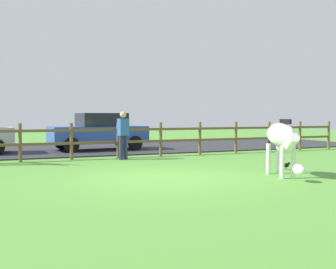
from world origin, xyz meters
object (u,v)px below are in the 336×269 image
Objects in this scene: crow_on_grass at (287,165)px; visitor_near_fence at (123,133)px; zebra at (282,139)px; parked_car_blue at (99,131)px.

visitor_near_fence reaches higher than crow_on_grass.
zebra is at bearing -134.53° from crow_on_grass.
parked_car_blue is at bearing 88.63° from visitor_near_fence.
visitor_near_fence reaches higher than zebra.
parked_car_blue is at bearing 112.18° from crow_on_grass.
crow_on_grass is (0.98, 1.00, -0.80)m from zebra.
visitor_near_fence is at bearing 127.95° from crow_on_grass.
zebra is 0.47× the size of parked_car_blue.
zebra is 1.16× the size of visitor_near_fence.
zebra is at bearing -75.74° from parked_car_blue.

